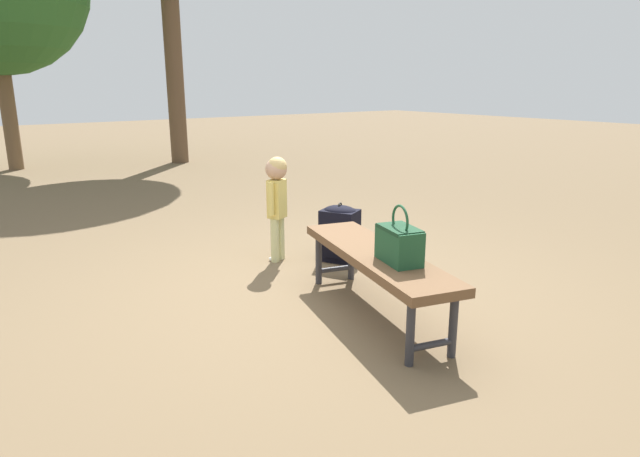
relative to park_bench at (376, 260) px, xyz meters
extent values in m
plane|color=brown|center=(0.53, 0.11, -0.39)|extent=(40.00, 40.00, 0.00)
cube|color=brown|center=(0.00, 0.00, 0.03)|extent=(1.65, 0.80, 0.06)
cylinder|color=#2D2D33|center=(0.71, -0.04, -0.20)|extent=(0.05, 0.05, 0.39)
cylinder|color=#2D2D33|center=(0.64, -0.32, -0.20)|extent=(0.05, 0.05, 0.39)
cylinder|color=#2D2D33|center=(-0.64, 0.32, -0.20)|extent=(0.05, 0.05, 0.39)
cylinder|color=#2D2D33|center=(-0.71, 0.04, -0.20)|extent=(0.05, 0.05, 0.39)
cylinder|color=#2D2D33|center=(0.68, -0.18, -0.29)|extent=(0.11, 0.28, 0.04)
cylinder|color=#2D2D33|center=(-0.68, 0.18, -0.29)|extent=(0.11, 0.28, 0.04)
cube|color=#1E4C2D|center=(-0.25, 0.04, 0.17)|extent=(0.36, 0.26, 0.22)
cube|color=#163922|center=(-0.25, 0.04, 0.27)|extent=(0.33, 0.25, 0.02)
torus|color=#1E4C2D|center=(-0.25, 0.04, 0.33)|extent=(0.19, 0.07, 0.20)
cylinder|color=#CCCC8C|center=(1.38, -0.06, -0.20)|extent=(0.07, 0.07, 0.39)
cylinder|color=#CCCC8C|center=(1.42, -0.14, -0.20)|extent=(0.07, 0.07, 0.39)
ellipsoid|color=white|center=(1.40, -0.05, -0.37)|extent=(0.10, 0.09, 0.04)
ellipsoid|color=white|center=(1.44, -0.13, -0.37)|extent=(0.10, 0.09, 0.04)
cube|color=#E5CC66|center=(1.40, -0.10, 0.17)|extent=(0.17, 0.18, 0.34)
cylinder|color=#E5CC66|center=(1.36, -0.01, 0.18)|extent=(0.06, 0.06, 0.29)
cylinder|color=#E5CC66|center=(1.45, -0.18, 0.18)|extent=(0.06, 0.06, 0.29)
sphere|color=tan|center=(1.40, -0.10, 0.43)|extent=(0.19, 0.19, 0.19)
sphere|color=tan|center=(1.39, -0.10, 0.45)|extent=(0.17, 0.17, 0.17)
cube|color=black|center=(1.08, -0.54, -0.16)|extent=(0.38, 0.35, 0.46)
ellipsoid|color=black|center=(1.08, -0.54, 0.06)|extent=(0.36, 0.33, 0.10)
cube|color=black|center=(1.01, -0.43, -0.23)|extent=(0.21, 0.13, 0.21)
cube|color=black|center=(1.07, -0.68, -0.16)|extent=(0.06, 0.04, 0.39)
cube|color=black|center=(1.20, -0.62, -0.16)|extent=(0.06, 0.04, 0.39)
torus|color=black|center=(1.08, -0.54, 0.10)|extent=(0.05, 0.07, 0.08)
cylinder|color=brown|center=(7.84, -1.85, 1.54)|extent=(0.33, 0.33, 3.87)
cylinder|color=brown|center=(8.72, 0.93, 0.74)|extent=(0.25, 0.25, 2.27)
camera|label=1|loc=(-2.59, 2.37, 1.15)|focal=30.92mm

